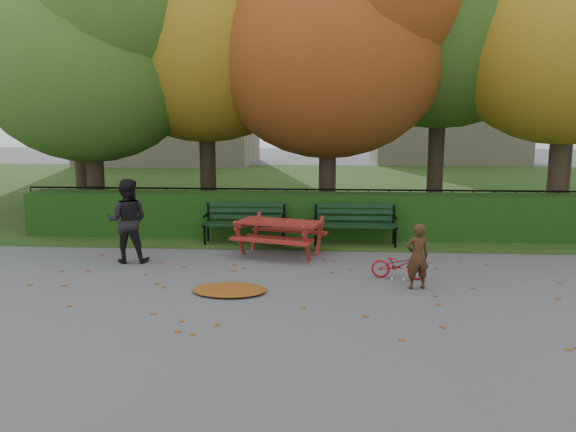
# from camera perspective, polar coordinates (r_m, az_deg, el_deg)

# --- Properties ---
(ground) EXTENTS (90.00, 90.00, 0.00)m
(ground) POSITION_cam_1_polar(r_m,az_deg,el_deg) (8.77, 0.72, -8.08)
(ground) COLOR slate
(ground) RESTS_ON ground
(grass_strip) EXTENTS (90.00, 90.00, 0.00)m
(grass_strip) POSITION_cam_1_polar(r_m,az_deg,el_deg) (22.50, 2.65, 2.93)
(grass_strip) COLOR #213715
(grass_strip) RESTS_ON ground
(building_left) EXTENTS (10.00, 7.00, 15.00)m
(building_left) POSITION_cam_1_polar(r_m,az_deg,el_deg) (35.93, -12.01, 17.29)
(building_left) COLOR #B7A88E
(building_left) RESTS_ON ground
(building_right) EXTENTS (9.00, 6.00, 12.00)m
(building_right) POSITION_cam_1_polar(r_m,az_deg,el_deg) (37.26, 16.02, 14.53)
(building_right) COLOR #B7A88E
(building_right) RESTS_ON ground
(hedge) EXTENTS (13.00, 0.90, 1.00)m
(hedge) POSITION_cam_1_polar(r_m,az_deg,el_deg) (13.03, 1.80, 0.11)
(hedge) COLOR #13330D
(hedge) RESTS_ON ground
(iron_fence) EXTENTS (14.00, 0.04, 1.02)m
(iron_fence) POSITION_cam_1_polar(r_m,az_deg,el_deg) (13.81, 1.92, 0.81)
(iron_fence) COLOR black
(iron_fence) RESTS_ON ground
(tree_a) EXTENTS (5.88, 5.60, 7.48)m
(tree_a) POSITION_cam_1_polar(r_m,az_deg,el_deg) (15.12, -18.87, 16.23)
(tree_a) COLOR black
(tree_a) RESTS_ON ground
(tree_b) EXTENTS (6.72, 6.40, 8.79)m
(tree_b) POSITION_cam_1_polar(r_m,az_deg,el_deg) (15.59, -7.36, 19.73)
(tree_b) COLOR black
(tree_b) RESTS_ON ground
(tree_c) EXTENTS (6.30, 6.00, 8.00)m
(tree_c) POSITION_cam_1_polar(r_m,az_deg,el_deg) (14.46, 5.59, 18.23)
(tree_c) COLOR black
(tree_c) RESTS_ON ground
(tree_f) EXTENTS (6.93, 6.60, 9.19)m
(tree_f) POSITION_cam_1_polar(r_m,az_deg,el_deg) (19.37, -20.32, 18.13)
(tree_f) COLOR black
(tree_f) RESTS_ON ground
(bench_left) EXTENTS (1.80, 0.57, 0.88)m
(bench_left) POSITION_cam_1_polar(r_m,az_deg,el_deg) (12.36, -4.37, -0.36)
(bench_left) COLOR black
(bench_left) RESTS_ON ground
(bench_right) EXTENTS (1.80, 0.57, 0.88)m
(bench_right) POSITION_cam_1_polar(r_m,az_deg,el_deg) (12.25, 6.81, -0.49)
(bench_right) COLOR black
(bench_right) RESTS_ON ground
(picnic_table) EXTENTS (1.93, 1.72, 0.79)m
(picnic_table) POSITION_cam_1_polar(r_m,az_deg,el_deg) (11.19, -0.83, -1.29)
(picnic_table) COLOR maroon
(picnic_table) RESTS_ON ground
(leaf_pile) EXTENTS (1.27, 0.97, 0.08)m
(leaf_pile) POSITION_cam_1_polar(r_m,az_deg,el_deg) (8.97, -5.95, -7.45)
(leaf_pile) COLOR #6A300D
(leaf_pile) RESTS_ON ground
(leaf_scatter) EXTENTS (9.00, 5.70, 0.01)m
(leaf_scatter) POSITION_cam_1_polar(r_m,az_deg,el_deg) (9.06, 0.82, -7.47)
(leaf_scatter) COLOR #6A300D
(leaf_scatter) RESTS_ON ground
(child) EXTENTS (0.44, 0.33, 1.07)m
(child) POSITION_cam_1_polar(r_m,az_deg,el_deg) (9.22, 13.01, -4.00)
(child) COLOR #3E2514
(child) RESTS_ON ground
(adult) EXTENTS (0.84, 0.68, 1.60)m
(adult) POSITION_cam_1_polar(r_m,az_deg,el_deg) (11.04, -16.00, -0.47)
(adult) COLOR black
(adult) RESTS_ON ground
(bicycle) EXTENTS (0.97, 0.47, 0.49)m
(bicycle) POSITION_cam_1_polar(r_m,az_deg,el_deg) (9.78, 11.19, -4.90)
(bicycle) COLOR #9E0E14
(bicycle) RESTS_ON ground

